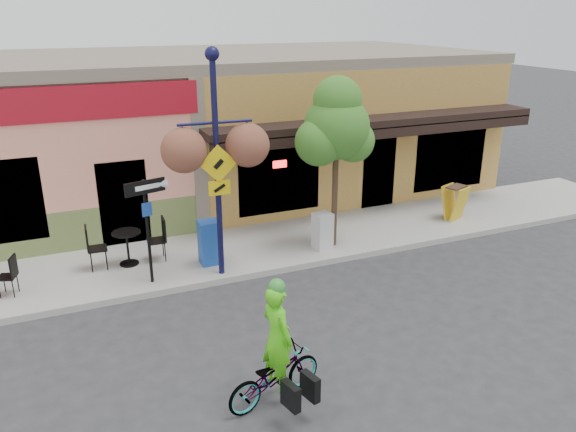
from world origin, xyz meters
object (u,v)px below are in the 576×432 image
(newspaper_box_grey, at_px, (322,231))
(street_tree, at_px, (336,163))
(newspaper_box_blue, at_px, (210,242))
(one_way_sign, at_px, (148,232))
(bicycle, at_px, (274,376))
(lamp_post, at_px, (217,167))
(cyclist_rider, at_px, (277,351))
(building, at_px, (198,124))

(newspaper_box_grey, bearing_deg, street_tree, 1.99)
(newspaper_box_blue, bearing_deg, newspaper_box_grey, -4.93)
(one_way_sign, bearing_deg, bicycle, -91.95)
(lamp_post, bearing_deg, one_way_sign, 175.81)
(bicycle, height_order, one_way_sign, one_way_sign)
(lamp_post, relative_size, newspaper_box_grey, 5.40)
(lamp_post, bearing_deg, street_tree, 10.74)
(lamp_post, xyz_separation_m, newspaper_box_blue, (-0.09, 0.61, -1.95))
(cyclist_rider, distance_m, newspaper_box_grey, 5.72)
(one_way_sign, distance_m, street_tree, 4.72)
(lamp_post, height_order, street_tree, lamp_post)
(one_way_sign, bearing_deg, newspaper_box_blue, 1.91)
(bicycle, height_order, street_tree, street_tree)
(bicycle, height_order, cyclist_rider, cyclist_rider)
(building, xyz_separation_m, lamp_post, (-1.29, -6.72, 0.38))
(building, height_order, one_way_sign, building)
(bicycle, distance_m, lamp_post, 4.92)
(lamp_post, bearing_deg, newspaper_box_blue, 100.44)
(bicycle, xyz_separation_m, lamp_post, (0.46, 4.39, 2.18))
(bicycle, bearing_deg, cyclist_rider, -104.05)
(cyclist_rider, height_order, newspaper_box_blue, cyclist_rider)
(building, distance_m, street_tree, 6.51)
(cyclist_rider, xyz_separation_m, one_way_sign, (-1.12, 4.56, 0.45))
(newspaper_box_grey, relative_size, street_tree, 0.22)
(newspaper_box_grey, bearing_deg, newspaper_box_blue, 165.71)
(newspaper_box_blue, relative_size, street_tree, 0.25)
(cyclist_rider, bearing_deg, lamp_post, -19.42)
(newspaper_box_grey, distance_m, street_tree, 1.71)
(one_way_sign, relative_size, newspaper_box_grey, 2.54)
(lamp_post, height_order, newspaper_box_blue, lamp_post)
(building, bearing_deg, cyclist_rider, -98.72)
(lamp_post, height_order, newspaper_box_grey, lamp_post)
(building, xyz_separation_m, cyclist_rider, (-1.70, -11.11, -1.39))
(building, relative_size, one_way_sign, 7.82)
(building, height_order, newspaper_box_blue, building)
(street_tree, bearing_deg, newspaper_box_grey, -168.29)
(lamp_post, height_order, one_way_sign, lamp_post)
(cyclist_rider, relative_size, newspaper_box_grey, 1.89)
(street_tree, bearing_deg, newspaper_box_blue, 177.26)
(cyclist_rider, bearing_deg, building, -22.77)
(newspaper_box_grey, bearing_deg, building, 93.05)
(bicycle, xyz_separation_m, newspaper_box_blue, (0.37, 5.00, 0.23))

